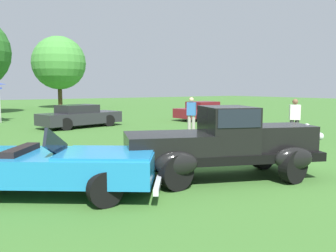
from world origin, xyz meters
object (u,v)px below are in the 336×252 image
Objects in this scene: show_car_charcoal at (80,116)px; feature_pickup_truck at (224,142)px; show_car_burgundy at (204,111)px; spectator_between_cars at (295,118)px; spectator_by_row at (191,114)px; neighbor_convertible at (50,165)px.

feature_pickup_truck is at bearing -95.00° from show_car_charcoal.
spectator_between_cars is at bearing -108.48° from show_car_burgundy.
show_car_burgundy is at bearing 51.27° from feature_pickup_truck.
spectator_by_row is at bearing -135.32° from show_car_burgundy.
show_car_charcoal is 2.76× the size of spectator_by_row.
show_car_burgundy is 9.57m from spectator_between_cars.
spectator_by_row reaches higher than show_car_burgundy.
show_car_burgundy is at bearing 44.68° from spectator_by_row.
show_car_burgundy is (13.11, 10.60, 0.02)m from neighbor_convertible.
spectator_between_cars reaches higher than show_car_charcoal.
neighbor_convertible is (-3.72, 1.12, -0.29)m from feature_pickup_truck.
neighbor_convertible is at bearing -145.18° from spectator_by_row.
spectator_by_row is at bearing -59.26° from show_car_charcoal.
neighbor_convertible is 2.80× the size of spectator_between_cars.
show_car_charcoal and show_car_burgundy have the same top height.
spectator_by_row is (4.36, 6.74, 0.04)m from feature_pickup_truck.
spectator_between_cars is at bearing 22.52° from feature_pickup_truck.
neighbor_convertible is at bearing -113.25° from show_car_charcoal.
show_car_charcoal is at bearing 118.77° from spectator_between_cars.
show_car_charcoal is (1.07, 12.27, -0.27)m from feature_pickup_truck.
feature_pickup_truck is 2.78× the size of spectator_between_cars.
neighbor_convertible is 12.14m from show_car_charcoal.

